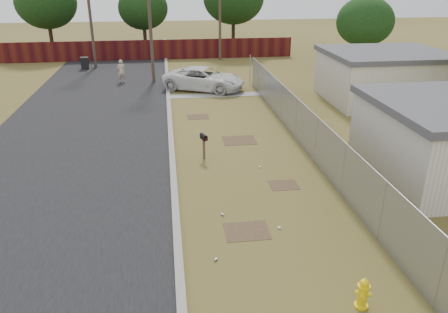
{
  "coord_description": "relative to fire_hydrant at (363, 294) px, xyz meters",
  "views": [
    {
      "loc": [
        -3.09,
        -16.61,
        7.6
      ],
      "look_at": [
        -1.05,
        -1.45,
        1.1
      ],
      "focal_mm": 35.0,
      "sensor_mm": 36.0,
      "label": 1
    }
  ],
  "objects": [
    {
      "name": "ground",
      "position": [
        -1.37,
        8.7,
        -0.4
      ],
      "size": [
        120.0,
        120.0,
        0.0
      ],
      "primitive_type": "plane",
      "color": "brown",
      "rests_on": "ground"
    },
    {
      "name": "street",
      "position": [
        -8.13,
        16.76,
        -0.38
      ],
      "size": [
        15.1,
        60.0,
        0.12
      ],
      "color": "black",
      "rests_on": "ground"
    },
    {
      "name": "chainlink_fence",
      "position": [
        1.75,
        9.73,
        0.4
      ],
      "size": [
        0.1,
        27.06,
        2.02
      ],
      "color": "gray",
      "rests_on": "ground"
    },
    {
      "name": "privacy_fence",
      "position": [
        -7.37,
        33.7,
        0.5
      ],
      "size": [
        30.0,
        0.12,
        1.8
      ],
      "primitive_type": "cube",
      "color": "#4D1710",
      "rests_on": "ground"
    },
    {
      "name": "utility_poles",
      "position": [
        -5.04,
        29.37,
        4.3
      ],
      "size": [
        12.6,
        8.24,
        9.0
      ],
      "color": "#483C30",
      "rests_on": "ground"
    },
    {
      "name": "houses",
      "position": [
        8.33,
        11.84,
        1.16
      ],
      "size": [
        9.3,
        17.24,
        3.1
      ],
      "color": "silver",
      "rests_on": "ground"
    },
    {
      "name": "horizon_trees",
      "position": [
        -0.54,
        32.26,
        4.23
      ],
      "size": [
        33.32,
        31.94,
        7.78
      ],
      "color": "#362618",
      "rests_on": "ground"
    },
    {
      "name": "fire_hydrant",
      "position": [
        0.0,
        0.0,
        0.0
      ],
      "size": [
        0.45,
        0.45,
        0.85
      ],
      "color": "yellow",
      "rests_on": "ground"
    },
    {
      "name": "mailbox",
      "position": [
        -2.98,
        9.73,
        0.51
      ],
      "size": [
        0.32,
        0.49,
        1.14
      ],
      "color": "brown",
      "rests_on": "ground"
    },
    {
      "name": "pickup_truck",
      "position": [
        -1.86,
        21.78,
        0.38
      ],
      "size": [
        6.14,
        4.76,
        1.55
      ],
      "primitive_type": "imported",
      "rotation": [
        0.0,
        0.0,
        1.12
      ],
      "color": "silver",
      "rests_on": "ground"
    },
    {
      "name": "pedestrian",
      "position": [
        -7.7,
        24.94,
        0.43
      ],
      "size": [
        0.61,
        0.4,
        1.66
      ],
      "primitive_type": "imported",
      "rotation": [
        0.0,
        0.0,
        3.13
      ],
      "color": "#C4B490",
      "rests_on": "ground"
    },
    {
      "name": "trash_bin",
      "position": [
        -11.17,
        30.11,
        0.12
      ],
      "size": [
        0.69,
        0.72,
        1.0
      ],
      "color": "black",
      "rests_on": "ground"
    },
    {
      "name": "scattered_litter",
      "position": [
        -2.0,
        4.8,
        -0.36
      ],
      "size": [
        2.71,
        6.22,
        0.07
      ],
      "color": "white",
      "rests_on": "ground"
    }
  ]
}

